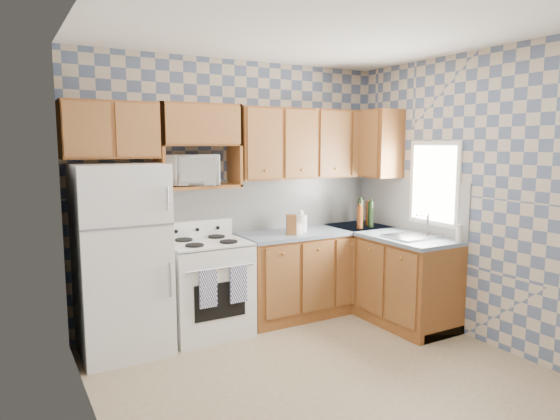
# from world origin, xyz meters

# --- Properties ---
(floor) EXTENTS (3.40, 3.40, 0.00)m
(floor) POSITION_xyz_m (0.00, 0.00, 0.00)
(floor) COLOR #816C50
(floor) RESTS_ON ground
(back_wall) EXTENTS (3.40, 0.02, 2.70)m
(back_wall) POSITION_xyz_m (0.00, 1.60, 1.35)
(back_wall) COLOR slate
(back_wall) RESTS_ON ground
(right_wall) EXTENTS (0.02, 3.20, 2.70)m
(right_wall) POSITION_xyz_m (1.70, 0.00, 1.35)
(right_wall) COLOR slate
(right_wall) RESTS_ON ground
(backsplash_back) EXTENTS (2.60, 0.02, 0.56)m
(backsplash_back) POSITION_xyz_m (0.40, 1.59, 1.20)
(backsplash_back) COLOR silver
(backsplash_back) RESTS_ON back_wall
(backsplash_right) EXTENTS (0.02, 1.60, 0.56)m
(backsplash_right) POSITION_xyz_m (1.69, 0.80, 1.20)
(backsplash_right) COLOR silver
(backsplash_right) RESTS_ON right_wall
(refrigerator) EXTENTS (0.75, 0.70, 1.68)m
(refrigerator) POSITION_xyz_m (-1.27, 1.25, 0.84)
(refrigerator) COLOR white
(refrigerator) RESTS_ON floor
(stove_body) EXTENTS (0.76, 0.65, 0.90)m
(stove_body) POSITION_xyz_m (-0.47, 1.28, 0.45)
(stove_body) COLOR white
(stove_body) RESTS_ON floor
(cooktop) EXTENTS (0.76, 0.65, 0.02)m
(cooktop) POSITION_xyz_m (-0.47, 1.28, 0.91)
(cooktop) COLOR silver
(cooktop) RESTS_ON stove_body
(backguard) EXTENTS (0.76, 0.08, 0.17)m
(backguard) POSITION_xyz_m (-0.47, 1.55, 1.00)
(backguard) COLOR white
(backguard) RESTS_ON cooktop
(dish_towel_left) EXTENTS (0.16, 0.02, 0.35)m
(dish_towel_left) POSITION_xyz_m (-0.59, 0.93, 0.56)
(dish_towel_left) COLOR navy
(dish_towel_left) RESTS_ON stove_body
(dish_towel_right) EXTENTS (0.16, 0.02, 0.35)m
(dish_towel_right) POSITION_xyz_m (-0.29, 0.93, 0.56)
(dish_towel_right) COLOR navy
(dish_towel_right) RESTS_ON stove_body
(base_cabinets_back) EXTENTS (1.75, 0.60, 0.88)m
(base_cabinets_back) POSITION_xyz_m (0.82, 1.30, 0.44)
(base_cabinets_back) COLOR brown
(base_cabinets_back) RESTS_ON floor
(base_cabinets_right) EXTENTS (0.60, 1.60, 0.88)m
(base_cabinets_right) POSITION_xyz_m (1.40, 0.80, 0.44)
(base_cabinets_right) COLOR brown
(base_cabinets_right) RESTS_ON floor
(countertop_back) EXTENTS (1.77, 0.63, 0.04)m
(countertop_back) POSITION_xyz_m (0.82, 1.30, 0.90)
(countertop_back) COLOR slate
(countertop_back) RESTS_ON base_cabinets_back
(countertop_right) EXTENTS (0.63, 1.60, 0.04)m
(countertop_right) POSITION_xyz_m (1.40, 0.80, 0.90)
(countertop_right) COLOR slate
(countertop_right) RESTS_ON base_cabinets_right
(upper_cabinets_back) EXTENTS (1.75, 0.33, 0.74)m
(upper_cabinets_back) POSITION_xyz_m (0.82, 1.44, 1.85)
(upper_cabinets_back) COLOR brown
(upper_cabinets_back) RESTS_ON back_wall
(upper_cabinets_fridge) EXTENTS (0.82, 0.33, 0.50)m
(upper_cabinets_fridge) POSITION_xyz_m (-1.29, 1.44, 1.97)
(upper_cabinets_fridge) COLOR brown
(upper_cabinets_fridge) RESTS_ON back_wall
(upper_cabinets_right) EXTENTS (0.33, 0.70, 0.74)m
(upper_cabinets_right) POSITION_xyz_m (1.53, 1.25, 1.85)
(upper_cabinets_right) COLOR brown
(upper_cabinets_right) RESTS_ON right_wall
(microwave_shelf) EXTENTS (0.80, 0.33, 0.03)m
(microwave_shelf) POSITION_xyz_m (-0.47, 1.44, 1.44)
(microwave_shelf) COLOR brown
(microwave_shelf) RESTS_ON back_wall
(microwave) EXTENTS (0.62, 0.49, 0.30)m
(microwave) POSITION_xyz_m (-0.55, 1.46, 1.60)
(microwave) COLOR white
(microwave) RESTS_ON microwave_shelf
(sink) EXTENTS (0.48, 0.40, 0.03)m
(sink) POSITION_xyz_m (1.40, 0.45, 0.93)
(sink) COLOR #B7B7BC
(sink) RESTS_ON countertop_right
(window) EXTENTS (0.02, 0.66, 0.86)m
(window) POSITION_xyz_m (1.69, 0.45, 1.45)
(window) COLOR silver
(window) RESTS_ON right_wall
(bottle_0) EXTENTS (0.07, 0.07, 0.31)m
(bottle_0) POSITION_xyz_m (1.35, 1.20, 1.08)
(bottle_0) COLOR black
(bottle_0) RESTS_ON countertop_back
(bottle_1) EXTENTS (0.07, 0.07, 0.29)m
(bottle_1) POSITION_xyz_m (1.45, 1.14, 1.07)
(bottle_1) COLOR black
(bottle_1) RESTS_ON countertop_back
(bottle_2) EXTENTS (0.07, 0.07, 0.27)m
(bottle_2) POSITION_xyz_m (1.50, 1.24, 1.06)
(bottle_2) COLOR #612B0E
(bottle_2) RESTS_ON countertop_back
(bottle_3) EXTENTS (0.07, 0.07, 0.25)m
(bottle_3) POSITION_xyz_m (1.28, 1.12, 1.04)
(bottle_3) COLOR #612B0E
(bottle_3) RESTS_ON countertop_back
(knife_block) EXTENTS (0.13, 0.13, 0.21)m
(knife_block) POSITION_xyz_m (0.42, 1.16, 1.03)
(knife_block) COLOR brown
(knife_block) RESTS_ON countertop_back
(electric_kettle) EXTENTS (0.14, 0.14, 0.18)m
(electric_kettle) POSITION_xyz_m (0.61, 1.29, 1.01)
(electric_kettle) COLOR white
(electric_kettle) RESTS_ON countertop_back
(food_containers) EXTENTS (0.16, 0.16, 0.10)m
(food_containers) POSITION_xyz_m (0.50, 1.21, 0.97)
(food_containers) COLOR beige
(food_containers) RESTS_ON countertop_back
(soap_bottle) EXTENTS (0.06, 0.06, 0.17)m
(soap_bottle) POSITION_xyz_m (1.62, 0.05, 1.01)
(soap_bottle) COLOR beige
(soap_bottle) RESTS_ON countertop_right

